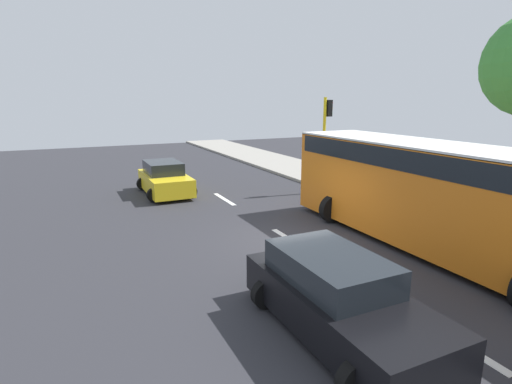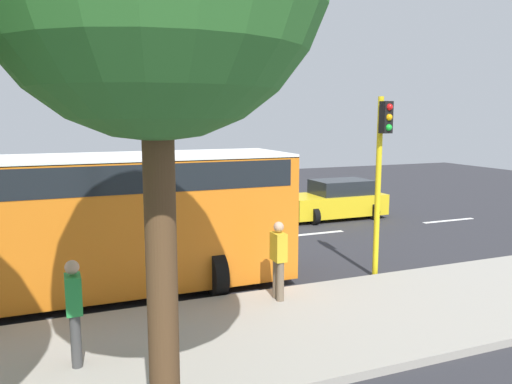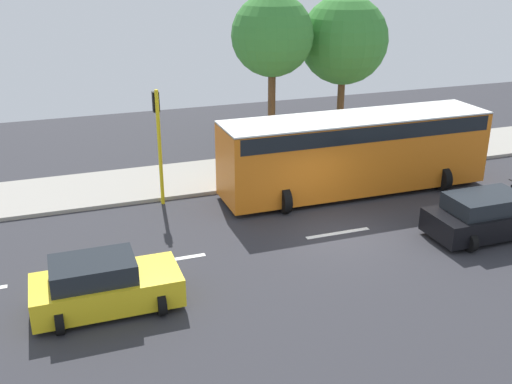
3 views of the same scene
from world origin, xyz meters
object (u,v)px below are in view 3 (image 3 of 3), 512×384
(car_yellow_cab, at_px, (104,285))
(city_bus, at_px, (356,148))
(pedestrian_near_signal, at_px, (309,143))
(street_tree_south, at_px, (272,36))
(street_tree_center, at_px, (344,40))
(pedestrian_by_tree, at_px, (232,162))
(car_black, at_px, (490,216))
(traffic_light_corner, at_px, (158,131))

(car_yellow_cab, relative_size, city_bus, 0.36)
(pedestrian_near_signal, height_order, street_tree_south, street_tree_south)
(street_tree_south, bearing_deg, city_bus, -167.90)
(street_tree_center, relative_size, street_tree_south, 0.97)
(pedestrian_by_tree, height_order, street_tree_south, street_tree_south)
(street_tree_center, bearing_deg, city_bus, 157.77)
(car_yellow_cab, relative_size, pedestrian_by_tree, 2.35)
(car_yellow_cab, xyz_separation_m, city_bus, (5.61, -10.63, 1.14))
(car_black, height_order, city_bus, city_bus)
(car_yellow_cab, height_order, pedestrian_by_tree, pedestrian_by_tree)
(city_bus, bearing_deg, street_tree_south, 12.10)
(traffic_light_corner, xyz_separation_m, street_tree_south, (4.67, -6.36, 2.68))
(pedestrian_by_tree, xyz_separation_m, street_tree_center, (4.45, -7.27, 4.11))
(city_bus, distance_m, traffic_light_corner, 7.86)
(city_bus, distance_m, street_tree_south, 7.25)
(pedestrian_by_tree, xyz_separation_m, traffic_light_corner, (-0.82, 3.12, 1.87))
(pedestrian_near_signal, xyz_separation_m, street_tree_center, (3.03, -3.12, 4.11))
(street_tree_south, bearing_deg, traffic_light_corner, 126.25)
(car_black, height_order, pedestrian_by_tree, pedestrian_by_tree)
(pedestrian_near_signal, relative_size, traffic_light_corner, 0.38)
(traffic_light_corner, bearing_deg, city_bus, -100.28)
(city_bus, height_order, pedestrian_by_tree, city_bus)
(traffic_light_corner, bearing_deg, car_black, -123.46)
(pedestrian_near_signal, xyz_separation_m, street_tree_south, (2.42, 0.90, 4.56))
(car_yellow_cab, distance_m, pedestrian_near_signal, 13.80)
(street_tree_center, bearing_deg, traffic_light_corner, 116.92)
(car_black, distance_m, city_bus, 5.92)
(pedestrian_near_signal, bearing_deg, car_yellow_cab, 132.12)
(car_black, bearing_deg, street_tree_south, 18.22)
(car_yellow_cab, bearing_deg, pedestrian_by_tree, -37.89)
(pedestrian_by_tree, relative_size, street_tree_center, 0.23)
(pedestrian_near_signal, relative_size, street_tree_south, 0.22)
(pedestrian_near_signal, relative_size, pedestrian_by_tree, 1.00)
(pedestrian_by_tree, bearing_deg, street_tree_south, -40.17)
(car_yellow_cab, bearing_deg, city_bus, -62.17)
(car_black, relative_size, pedestrian_near_signal, 2.71)
(car_black, bearing_deg, pedestrian_near_signal, 17.62)
(street_tree_center, bearing_deg, car_yellow_cab, 132.59)
(city_bus, bearing_deg, traffic_light_corner, 79.72)
(car_yellow_cab, distance_m, city_bus, 12.08)
(pedestrian_near_signal, xyz_separation_m, pedestrian_by_tree, (-1.43, 4.15, 0.00))
(street_tree_south, bearing_deg, pedestrian_near_signal, -159.60)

